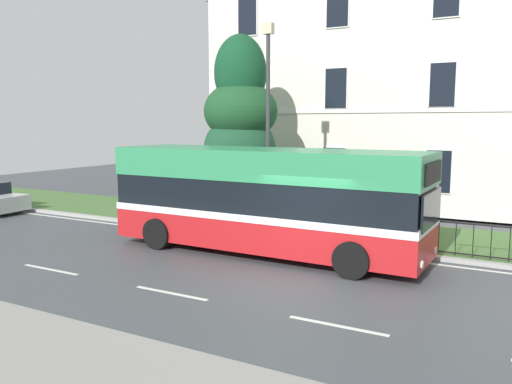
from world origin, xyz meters
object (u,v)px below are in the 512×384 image
at_px(georgian_townhouse, 416,64).
at_px(litter_bin, 387,226).
at_px(single_decker_bus, 266,199).
at_px(street_lamp_post, 268,115).
at_px(evergreen_tree, 238,142).

relative_size(georgian_townhouse, litter_bin, 15.07).
bearing_deg(single_decker_bus, street_lamp_post, 117.14).
bearing_deg(street_lamp_post, evergreen_tree, 139.18).
bearing_deg(litter_bin, evergreen_tree, 161.31).
height_order(evergreen_tree, single_decker_bus, evergreen_tree).
height_order(evergreen_tree, litter_bin, evergreen_tree).
distance_m(single_decker_bus, litter_bin, 3.93).
xyz_separation_m(georgian_townhouse, evergreen_tree, (-5.09, -8.65, -3.63)).
relative_size(single_decker_bus, street_lamp_post, 1.35).
bearing_deg(street_lamp_post, litter_bin, -2.19).
height_order(georgian_townhouse, evergreen_tree, georgian_townhouse).
bearing_deg(georgian_townhouse, single_decker_bus, -96.16).
relative_size(single_decker_bus, litter_bin, 8.18).
distance_m(single_decker_bus, street_lamp_post, 3.76).
bearing_deg(litter_bin, georgian_townhouse, 98.22).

